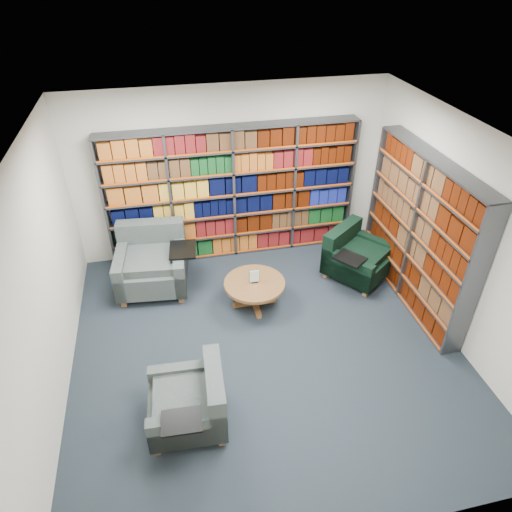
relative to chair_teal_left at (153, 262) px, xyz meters
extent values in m
cube|color=black|center=(1.39, -1.72, -0.38)|extent=(5.00, 5.00, 0.01)
cube|color=white|center=(1.39, -1.72, 2.43)|extent=(5.00, 5.00, 0.01)
cube|color=beige|center=(1.39, 0.78, 1.02)|extent=(5.00, 0.01, 2.80)
cube|color=beige|center=(1.39, -4.23, 1.02)|extent=(5.00, 0.01, 2.80)
cube|color=beige|center=(-1.12, -1.72, 1.02)|extent=(0.01, 5.00, 2.80)
cube|color=beige|center=(3.89, -1.72, 1.02)|extent=(0.01, 5.00, 2.80)
cube|color=#47494F|center=(1.39, 0.62, 0.72)|extent=(4.00, 0.28, 2.20)
cube|color=silver|center=(1.39, 0.75, 0.72)|extent=(4.00, 0.02, 2.20)
cube|color=#D84C0A|center=(1.39, 0.49, 0.72)|extent=(4.00, 0.01, 2.20)
cube|color=#380F00|center=(1.39, 0.62, -0.20)|extent=(3.88, 0.21, 0.29)
cube|color=#0D3C16|center=(1.39, 0.62, 0.17)|extent=(3.88, 0.21, 0.29)
cube|color=black|center=(1.39, 0.62, 0.53)|extent=(3.88, 0.21, 0.29)
cube|color=#9C4E17|center=(1.39, 0.62, 0.90)|extent=(3.88, 0.21, 0.29)
cube|color=#9C4E17|center=(1.39, 0.62, 1.27)|extent=(3.88, 0.21, 0.29)
cube|color=#9C4E17|center=(1.39, 0.62, 1.63)|extent=(3.88, 0.21, 0.29)
cube|color=#47494F|center=(3.73, -1.12, 0.72)|extent=(0.28, 2.50, 2.20)
cube|color=silver|center=(3.86, -1.12, 0.72)|extent=(0.02, 2.50, 2.20)
cube|color=#D84C0A|center=(3.60, -1.12, 0.72)|extent=(0.02, 2.50, 2.20)
cube|color=#492C17|center=(3.73, -1.12, -0.20)|extent=(0.21, 2.38, 0.29)
cube|color=#380F00|center=(3.73, -1.12, 0.17)|extent=(0.21, 2.38, 0.29)
cube|color=#380F00|center=(3.73, -1.12, 0.53)|extent=(0.21, 2.38, 0.29)
cube|color=#492C17|center=(3.73, -1.12, 0.90)|extent=(0.21, 2.38, 0.29)
cube|color=#492C17|center=(3.73, -1.12, 1.27)|extent=(0.21, 2.38, 0.29)
cube|color=#380F00|center=(3.73, -1.12, 1.63)|extent=(0.21, 2.38, 0.29)
cube|color=#051839|center=(-0.01, -0.10, -0.08)|extent=(1.13, 1.13, 0.37)
cube|color=#051839|center=(0.03, 0.30, 0.15)|extent=(1.05, 0.33, 0.82)
cube|color=#051839|center=(-0.45, -0.06, 0.01)|extent=(0.26, 1.04, 0.55)
cube|color=#051839|center=(0.42, -0.14, 0.01)|extent=(0.26, 1.04, 0.55)
cube|color=black|center=(0.47, -0.21, 0.31)|extent=(0.44, 0.54, 0.03)
cube|color=brown|center=(-0.48, -0.48, -0.32)|extent=(0.09, 0.09, 0.11)
cube|color=brown|center=(0.36, -0.56, -0.32)|extent=(0.09, 0.09, 0.11)
cube|color=brown|center=(-0.39, 0.36, -0.32)|extent=(0.09, 0.09, 0.11)
cube|color=brown|center=(0.45, 0.28, -0.32)|extent=(0.09, 0.09, 0.11)
cube|color=black|center=(3.19, -0.52, -0.13)|extent=(1.22, 1.22, 0.31)
cube|color=black|center=(2.98, -0.25, 0.07)|extent=(0.81, 0.68, 0.70)
cube|color=black|center=(2.90, -0.75, -0.05)|extent=(0.63, 0.78, 0.46)
cube|color=black|center=(3.48, -0.30, -0.05)|extent=(0.63, 0.78, 0.46)
cube|color=black|center=(2.89, -0.81, 0.20)|extent=(0.52, 0.54, 0.02)
cube|color=brown|center=(3.12, -1.03, -0.33)|extent=(0.09, 0.09, 0.10)
cube|color=brown|center=(3.69, -0.59, -0.33)|extent=(0.09, 0.09, 0.10)
cube|color=brown|center=(2.69, -0.46, -0.33)|extent=(0.09, 0.09, 0.10)
cube|color=brown|center=(3.26, -0.02, -0.33)|extent=(0.09, 0.09, 0.10)
cube|color=#051839|center=(0.27, -2.68, -0.14)|extent=(0.86, 0.86, 0.29)
cube|color=#051839|center=(0.59, -2.69, 0.04)|extent=(0.23, 0.83, 0.66)
cube|color=#051839|center=(0.29, -2.33, -0.07)|extent=(0.83, 0.17, 0.44)
cube|color=#051839|center=(0.25, -3.02, -0.07)|extent=(0.83, 0.17, 0.44)
cube|color=black|center=(0.20, -3.07, 0.17)|extent=(0.42, 0.33, 0.02)
cube|color=brown|center=(-0.05, -2.32, -0.33)|extent=(0.07, 0.07, 0.09)
cube|color=brown|center=(-0.08, -3.00, -0.33)|extent=(0.07, 0.07, 0.09)
cube|color=brown|center=(0.62, -2.36, -0.33)|extent=(0.07, 0.07, 0.09)
cube|color=brown|center=(0.59, -3.03, -0.33)|extent=(0.07, 0.07, 0.09)
cylinder|color=brown|center=(1.42, -0.87, 0.02)|extent=(0.89, 0.89, 0.05)
cylinder|color=brown|center=(1.42, -0.87, -0.18)|extent=(0.12, 0.12, 0.35)
cube|color=brown|center=(1.42, -0.87, -0.34)|extent=(0.64, 0.08, 0.06)
cube|color=brown|center=(1.42, -0.87, -0.34)|extent=(0.08, 0.64, 0.06)
cube|color=black|center=(1.42, -0.87, 0.04)|extent=(0.10, 0.05, 0.01)
cube|color=white|center=(1.42, -0.87, 0.15)|extent=(0.14, 0.01, 0.20)
cube|color=#145926|center=(1.42, -0.87, 0.15)|extent=(0.15, 0.00, 0.21)
camera|label=1|loc=(0.33, -5.94, 4.09)|focal=32.00mm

